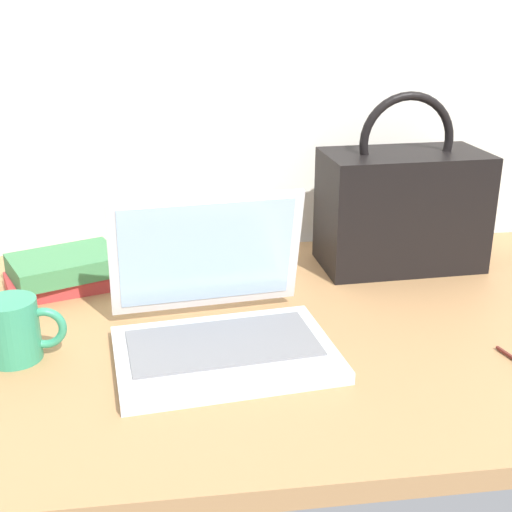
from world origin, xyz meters
name	(u,v)px	position (x,y,z in m)	size (l,w,h in m)	color
desk	(292,333)	(0.00, 0.00, 0.01)	(1.60, 0.76, 0.03)	#A87A4C
laptop	(218,317)	(-0.12, -0.05, 0.08)	(0.33, 0.30, 0.21)	silver
coffee_mug	(15,329)	(-0.41, -0.05, 0.08)	(0.11, 0.08, 0.09)	#338C66
handbag	(402,207)	(0.25, 0.23, 0.15)	(0.31, 0.17, 0.33)	black
book_stack	(66,271)	(-0.37, 0.20, 0.06)	(0.23, 0.19, 0.06)	#B23333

